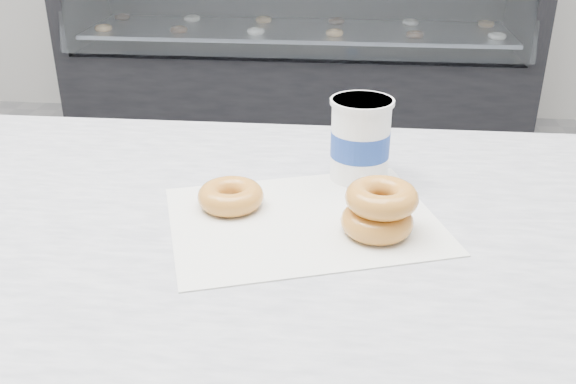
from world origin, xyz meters
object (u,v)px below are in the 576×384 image
object	(u,v)px
donut_single	(231,196)
coffee_cup	(360,139)
donut_stack	(379,209)
display_case	(298,46)

from	to	relation	value
donut_single	coffee_cup	bearing A→B (deg)	33.20
donut_stack	coffee_cup	xyz separation A→B (m)	(-0.02, 0.16, 0.03)
display_case	coffee_cup	xyz separation A→B (m)	(0.30, -2.56, 0.47)
donut_stack	coffee_cup	bearing A→B (deg)	98.43
donut_stack	donut_single	bearing A→B (deg)	165.44
donut_single	coffee_cup	xyz separation A→B (m)	(0.17, 0.11, 0.04)
coffee_cup	display_case	bearing A→B (deg)	96.68
display_case	donut_single	xyz separation A→B (m)	(0.13, -2.67, 0.43)
display_case	donut_stack	xyz separation A→B (m)	(0.33, -2.72, 0.44)
donut_stack	coffee_cup	distance (m)	0.17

